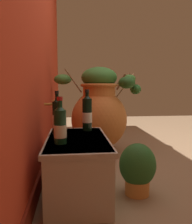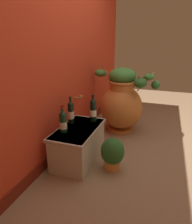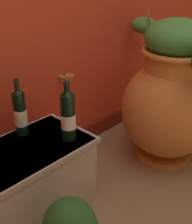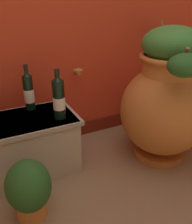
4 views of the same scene
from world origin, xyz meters
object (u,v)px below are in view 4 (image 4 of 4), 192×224
object	(u,v)px
wine_bottle_middle	(29,91)
wine_bottle_right	(59,97)
terracotta_urn	(166,99)
potted_shrub	(29,189)

from	to	relation	value
wine_bottle_middle	wine_bottle_right	xyz separation A→B (m)	(0.14, -0.23, 0.01)
terracotta_urn	potted_shrub	bearing A→B (deg)	-172.32
terracotta_urn	wine_bottle_middle	bearing A→B (deg)	154.46
terracotta_urn	wine_bottle_middle	distance (m)	0.98
terracotta_urn	wine_bottle_middle	size ratio (longest dim) A/B	3.23
wine_bottle_right	potted_shrub	bearing A→B (deg)	-132.61
wine_bottle_middle	wine_bottle_right	bearing A→B (deg)	-57.91
terracotta_urn	wine_bottle_right	xyz separation A→B (m)	(-0.74, 0.19, 0.08)
wine_bottle_middle	potted_shrub	size ratio (longest dim) A/B	0.88
wine_bottle_middle	potted_shrub	xyz separation A→B (m)	(-0.16, -0.56, -0.36)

